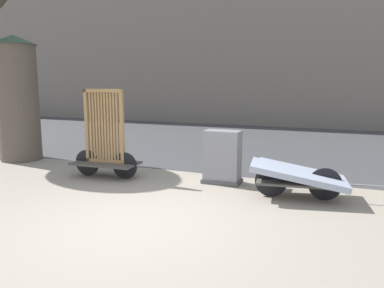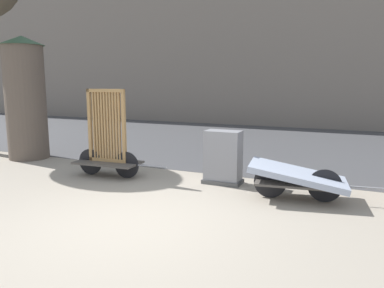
{
  "view_description": "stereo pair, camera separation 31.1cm",
  "coord_description": "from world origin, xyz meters",
  "px_view_note": "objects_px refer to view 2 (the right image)",
  "views": [
    {
      "loc": [
        2.65,
        -4.51,
        2.05
      ],
      "look_at": [
        0.0,
        2.12,
        0.85
      ],
      "focal_mm": 35.0,
      "sensor_mm": 36.0,
      "label": 1
    },
    {
      "loc": [
        2.93,
        -4.39,
        2.05
      ],
      "look_at": [
        0.0,
        2.12,
        0.85
      ],
      "focal_mm": 35.0,
      "sensor_mm": 36.0,
      "label": 2
    }
  ],
  "objects_px": {
    "bike_cart_with_bedframe": "(108,147)",
    "bike_cart_with_mattress": "(297,177)",
    "utility_cabinet": "(223,159)",
    "advertising_column": "(25,97)"
  },
  "relations": [
    {
      "from": "bike_cart_with_bedframe",
      "to": "bike_cart_with_mattress",
      "type": "relative_size",
      "value": 0.94
    },
    {
      "from": "bike_cart_with_bedframe",
      "to": "utility_cabinet",
      "type": "distance_m",
      "value": 2.52
    },
    {
      "from": "bike_cart_with_bedframe",
      "to": "bike_cart_with_mattress",
      "type": "bearing_deg",
      "value": -3.42
    },
    {
      "from": "utility_cabinet",
      "to": "advertising_column",
      "type": "relative_size",
      "value": 0.34
    },
    {
      "from": "bike_cart_with_bedframe",
      "to": "bike_cart_with_mattress",
      "type": "xyz_separation_m",
      "value": [
        4.01,
        0.0,
        -0.25
      ]
    },
    {
      "from": "bike_cart_with_bedframe",
      "to": "utility_cabinet",
      "type": "bearing_deg",
      "value": 7.75
    },
    {
      "from": "advertising_column",
      "to": "bike_cart_with_mattress",
      "type": "bearing_deg",
      "value": -5.93
    },
    {
      "from": "bike_cart_with_mattress",
      "to": "bike_cart_with_bedframe",
      "type": "bearing_deg",
      "value": 171.53
    },
    {
      "from": "bike_cart_with_bedframe",
      "to": "utility_cabinet",
      "type": "height_order",
      "value": "bike_cart_with_bedframe"
    },
    {
      "from": "bike_cart_with_mattress",
      "to": "utility_cabinet",
      "type": "xyz_separation_m",
      "value": [
        -1.54,
        0.49,
        0.09
      ]
    }
  ]
}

